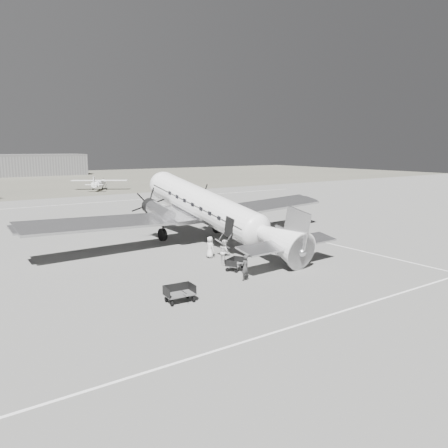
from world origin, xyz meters
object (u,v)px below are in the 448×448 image
(light_plane_right, at_px, (99,184))
(baggage_cart_near, at_px, (235,264))
(baggage_cart_far, at_px, (180,294))
(ground_crew, at_px, (245,268))
(dc3_airliner, at_px, (211,211))
(passenger, at_px, (210,247))
(ramp_agent, at_px, (225,252))
(hangar_main, at_px, (13,165))

(light_plane_right, distance_m, baggage_cart_near, 65.44)
(baggage_cart_far, distance_m, ground_crew, 5.67)
(dc3_airliner, xyz_separation_m, baggage_cart_near, (-3.08, -7.91, -2.63))
(light_plane_right, bearing_deg, passenger, -69.50)
(dc3_airliner, bearing_deg, baggage_cart_far, -133.26)
(dc3_airliner, relative_size, baggage_cart_far, 18.42)
(dc3_airliner, xyz_separation_m, ramp_agent, (-2.78, -6.11, -2.11))
(light_plane_right, height_order, baggage_cart_near, light_plane_right)
(hangar_main, bearing_deg, ground_crew, -92.81)
(hangar_main, relative_size, ground_crew, 24.30)
(hangar_main, xyz_separation_m, baggage_cart_near, (-5.29, -124.28, -2.86))
(dc3_airliner, xyz_separation_m, passenger, (-2.64, -3.86, -2.20))
(ground_crew, distance_m, ramp_agent, 4.33)
(ramp_agent, bearing_deg, dc3_airliner, -5.44)
(light_plane_right, distance_m, ramp_agent, 63.62)
(light_plane_right, xyz_separation_m, ground_crew, (-12.91, -66.68, -0.33))
(ramp_agent, bearing_deg, ground_crew, -177.46)
(hangar_main, xyz_separation_m, light_plane_right, (6.70, -59.96, -2.11))
(baggage_cart_far, height_order, passenger, passenger)
(ground_crew, xyz_separation_m, ramp_agent, (1.23, 4.15, 0.08))
(hangar_main, bearing_deg, dc3_airliner, -91.09)
(dc3_airliner, height_order, light_plane_right, dc3_airliner)
(baggage_cart_near, xyz_separation_m, ground_crew, (-0.92, -2.36, 0.43))
(hangar_main, height_order, light_plane_right, hangar_main)
(ramp_agent, bearing_deg, light_plane_right, 8.40)
(light_plane_right, xyz_separation_m, baggage_cart_far, (-18.45, -67.85, -0.70))
(dc3_airliner, distance_m, baggage_cart_near, 8.88)
(baggage_cart_near, xyz_separation_m, ramp_agent, (0.30, 1.79, 0.51))
(passenger, bearing_deg, dc3_airliner, -40.56)
(passenger, bearing_deg, hangar_main, -8.50)
(light_plane_right, relative_size, ramp_agent, 6.07)
(light_plane_right, bearing_deg, baggage_cart_far, -73.86)
(baggage_cart_near, relative_size, baggage_cart_far, 0.89)
(hangar_main, xyz_separation_m, ramp_agent, (-4.99, -122.49, -2.35))
(hangar_main, relative_size, light_plane_right, 3.65)
(dc3_airliner, height_order, baggage_cart_far, dc3_airliner)
(dc3_airliner, xyz_separation_m, baggage_cart_far, (-9.54, -11.43, -2.57))
(light_plane_right, relative_size, baggage_cart_far, 6.59)
(hangar_main, bearing_deg, light_plane_right, -83.62)
(hangar_main, bearing_deg, passenger, -92.31)
(ramp_agent, bearing_deg, passenger, 15.54)
(passenger, bearing_deg, light_plane_right, -17.04)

